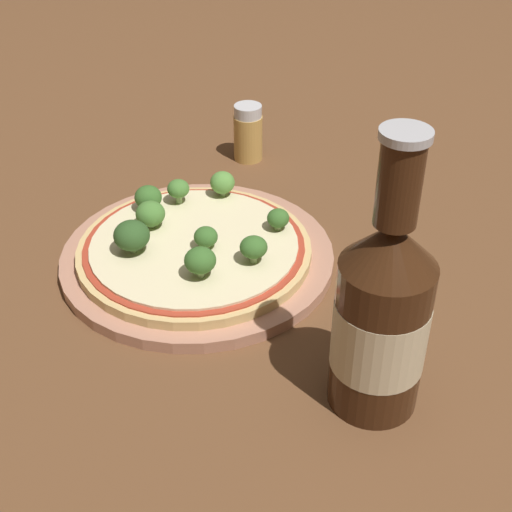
# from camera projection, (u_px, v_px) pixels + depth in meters

# --- Properties ---
(ground_plane) EXTENTS (3.00, 3.00, 0.00)m
(ground_plane) POSITION_uv_depth(u_px,v_px,m) (211.00, 248.00, 0.74)
(ground_plane) COLOR brown
(plate) EXTENTS (0.27, 0.27, 0.01)m
(plate) POSITION_uv_depth(u_px,v_px,m) (201.00, 258.00, 0.71)
(plate) COLOR tan
(plate) RESTS_ON ground_plane
(pizza) EXTENTS (0.23, 0.23, 0.01)m
(pizza) POSITION_uv_depth(u_px,v_px,m) (194.00, 248.00, 0.70)
(pizza) COLOR tan
(pizza) RESTS_ON plate
(broccoli_floret_0) EXTENTS (0.03, 0.03, 0.03)m
(broccoli_floret_0) POSITION_uv_depth(u_px,v_px,m) (150.00, 214.00, 0.72)
(broccoli_floret_0) COLOR #89A866
(broccoli_floret_0) RESTS_ON pizza
(broccoli_floret_1) EXTENTS (0.03, 0.03, 0.03)m
(broccoli_floret_1) POSITION_uv_depth(u_px,v_px,m) (200.00, 261.00, 0.64)
(broccoli_floret_1) COLOR #89A866
(broccoli_floret_1) RESTS_ON pizza
(broccoli_floret_2) EXTENTS (0.03, 0.03, 0.03)m
(broccoli_floret_2) POSITION_uv_depth(u_px,v_px,m) (254.00, 247.00, 0.66)
(broccoli_floret_2) COLOR #89A866
(broccoli_floret_2) RESTS_ON pizza
(broccoli_floret_3) EXTENTS (0.03, 0.03, 0.03)m
(broccoli_floret_3) POSITION_uv_depth(u_px,v_px,m) (132.00, 236.00, 0.68)
(broccoli_floret_3) COLOR #89A866
(broccoli_floret_3) RESTS_ON pizza
(broccoli_floret_4) EXTENTS (0.03, 0.03, 0.03)m
(broccoli_floret_4) POSITION_uv_depth(u_px,v_px,m) (149.00, 197.00, 0.74)
(broccoli_floret_4) COLOR #89A866
(broccoli_floret_4) RESTS_ON pizza
(broccoli_floret_5) EXTENTS (0.03, 0.03, 0.03)m
(broccoli_floret_5) POSITION_uv_depth(u_px,v_px,m) (222.00, 183.00, 0.77)
(broccoli_floret_5) COLOR #89A866
(broccoli_floret_5) RESTS_ON pizza
(broccoli_floret_6) EXTENTS (0.02, 0.02, 0.02)m
(broccoli_floret_6) POSITION_uv_depth(u_px,v_px,m) (206.00, 237.00, 0.69)
(broccoli_floret_6) COLOR #89A866
(broccoli_floret_6) RESTS_ON pizza
(broccoli_floret_7) EXTENTS (0.02, 0.02, 0.02)m
(broccoli_floret_7) POSITION_uv_depth(u_px,v_px,m) (278.00, 218.00, 0.71)
(broccoli_floret_7) COLOR #89A866
(broccoli_floret_7) RESTS_ON pizza
(broccoli_floret_8) EXTENTS (0.02, 0.02, 0.03)m
(broccoli_floret_8) POSITION_uv_depth(u_px,v_px,m) (178.00, 189.00, 0.75)
(broccoli_floret_8) COLOR #89A866
(broccoli_floret_8) RESTS_ON pizza
(beer_bottle) EXTENTS (0.07, 0.07, 0.23)m
(beer_bottle) POSITION_uv_depth(u_px,v_px,m) (382.00, 315.00, 0.52)
(beer_bottle) COLOR #381E0F
(beer_bottle) RESTS_ON ground_plane
(pepper_shaker) EXTENTS (0.04, 0.04, 0.07)m
(pepper_shaker) POSITION_uv_depth(u_px,v_px,m) (248.00, 133.00, 0.88)
(pepper_shaker) COLOR tan
(pepper_shaker) RESTS_ON ground_plane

